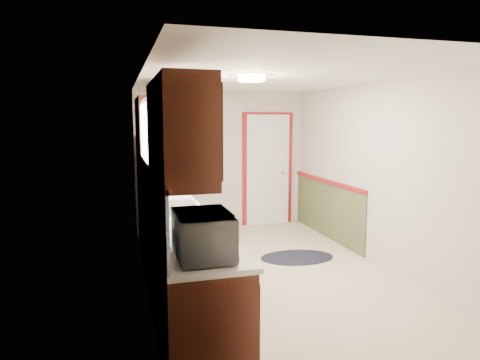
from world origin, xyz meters
TOP-DOWN VIEW (x-y plane):
  - room_shell at (0.00, 0.00)m, footprint 3.20×5.20m
  - kitchen_run at (-1.24, -0.29)m, footprint 0.63×4.00m
  - back_wall_trim at (0.99, 2.21)m, footprint 1.12×2.30m
  - ceiling_fixture at (-0.30, -0.20)m, footprint 0.30×0.30m
  - microwave at (-1.20, -1.95)m, footprint 0.32×0.57m
  - refrigerator at (-1.02, 2.05)m, footprint 0.73×0.73m
  - rug at (0.58, 0.46)m, footprint 1.08×0.74m
  - cooktop at (-1.19, 1.40)m, footprint 0.54×0.65m

SIDE VIEW (x-z plane):
  - rug at x=0.58m, z-range 0.00..0.01m
  - kitchen_run at x=-1.24m, z-range -0.29..1.91m
  - refrigerator at x=-1.02m, z-range 0.00..1.70m
  - back_wall_trim at x=0.99m, z-range -0.15..1.93m
  - cooktop at x=-1.19m, z-range 0.94..0.96m
  - microwave at x=-1.20m, z-range 0.94..1.33m
  - room_shell at x=0.00m, z-range -0.06..2.46m
  - ceiling_fixture at x=-0.30m, z-range 2.33..2.39m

